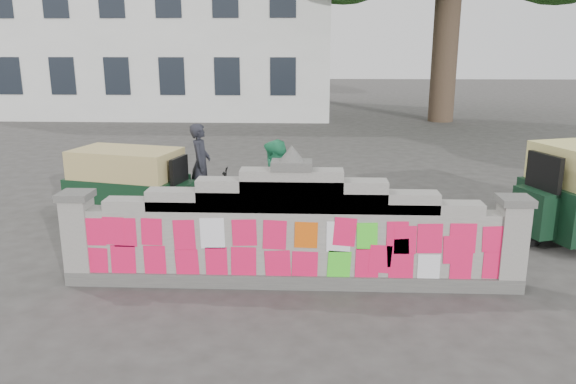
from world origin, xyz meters
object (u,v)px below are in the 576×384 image
at_px(rickshaw_left, 131,183).
at_px(cyclist_bike, 202,192).
at_px(cyclist_rider, 201,176).
at_px(pedestrian, 275,191).

bearing_deg(rickshaw_left, cyclist_bike, 26.83).
bearing_deg(rickshaw_left, cyclist_rider, 26.83).
height_order(cyclist_rider, pedestrian, pedestrian).
bearing_deg(cyclist_bike, rickshaw_left, 102.43).
height_order(pedestrian, rickshaw_left, pedestrian).
height_order(cyclist_bike, cyclist_rider, cyclist_rider).
height_order(cyclist_bike, pedestrian, pedestrian).
distance_m(cyclist_rider, rickshaw_left, 1.36).
xyz_separation_m(cyclist_bike, cyclist_rider, (0.00, 0.00, 0.33)).
distance_m(pedestrian, rickshaw_left, 3.08).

